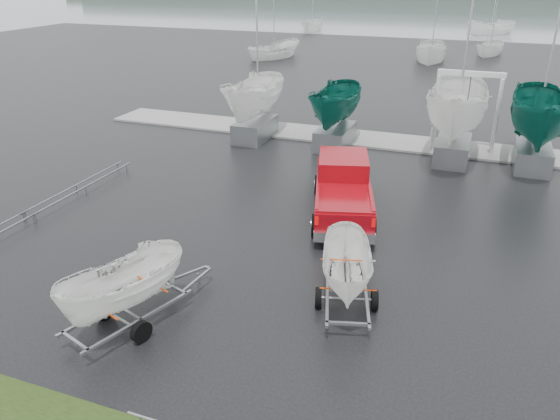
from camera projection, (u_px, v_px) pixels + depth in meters
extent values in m
plane|color=black|center=(267.00, 237.00, 19.78)|extent=(120.00, 120.00, 0.00)
plane|color=gray|center=(459.00, 14.00, 105.09)|extent=(300.00, 300.00, 0.00)
cube|color=gray|center=(352.00, 137.00, 30.85)|extent=(30.00, 3.00, 0.12)
cube|color=maroon|center=(343.00, 194.00, 21.25)|extent=(3.63, 6.38, 0.99)
cube|color=maroon|center=(343.00, 166.00, 21.92)|extent=(2.50, 2.82, 0.88)
cube|color=black|center=(343.00, 165.00, 21.90)|extent=(2.46, 2.58, 0.57)
cube|color=silver|center=(344.00, 237.00, 18.60)|extent=(2.08, 0.74, 0.36)
cylinder|color=black|center=(318.00, 185.00, 23.30)|extent=(0.52, 0.89, 0.83)
cylinder|color=black|center=(365.00, 186.00, 23.14)|extent=(0.52, 0.89, 0.83)
cylinder|color=black|center=(316.00, 225.00, 19.71)|extent=(0.52, 0.89, 0.83)
cylinder|color=black|center=(371.00, 227.00, 19.55)|extent=(0.52, 0.89, 0.83)
cube|color=gray|center=(327.00, 289.00, 15.77)|extent=(1.04, 3.49, 0.08)
cube|color=gray|center=(366.00, 291.00, 15.68)|extent=(1.04, 3.49, 0.08)
cylinder|color=gray|center=(346.00, 299.00, 15.60)|extent=(1.56, 0.51, 0.08)
cylinder|color=black|center=(318.00, 297.00, 15.67)|extent=(0.33, 0.63, 0.60)
cylinder|color=black|center=(375.00, 300.00, 15.54)|extent=(0.33, 0.63, 0.60)
imported|color=white|center=(350.00, 230.00, 14.92)|extent=(1.77, 1.80, 3.81)
cube|color=#E63D07|center=(347.00, 260.00, 16.22)|extent=(1.50, 0.46, 0.03)
cube|color=#E63D07|center=(348.00, 289.00, 14.77)|extent=(1.50, 0.46, 0.03)
cube|color=gray|center=(115.00, 305.00, 15.05)|extent=(1.19, 3.45, 0.08)
cube|color=gray|center=(141.00, 320.00, 14.42)|extent=(1.19, 3.45, 0.08)
cylinder|color=gray|center=(122.00, 320.00, 14.66)|extent=(1.55, 0.57, 0.08)
cylinder|color=black|center=(105.00, 310.00, 15.11)|extent=(0.36, 0.63, 0.60)
cylinder|color=black|center=(141.00, 332.00, 14.20)|extent=(0.36, 0.63, 0.60)
imported|color=white|center=(119.00, 247.00, 13.90)|extent=(1.89, 1.91, 3.95)
cube|color=#E63D07|center=(149.00, 283.00, 15.08)|extent=(1.49, 0.52, 0.03)
cube|color=#E63D07|center=(100.00, 309.00, 13.94)|extent=(1.49, 0.52, 0.03)
cylinder|color=silver|center=(434.00, 114.00, 27.96)|extent=(0.16, 0.58, 3.99)
cylinder|color=silver|center=(438.00, 107.00, 29.32)|extent=(0.16, 0.58, 3.99)
cylinder|color=silver|center=(497.00, 119.00, 27.00)|extent=(0.16, 0.58, 3.99)
cylinder|color=silver|center=(497.00, 112.00, 28.37)|extent=(0.16, 0.58, 3.99)
cube|color=silver|center=(472.00, 74.00, 27.33)|extent=(3.30, 0.25, 0.25)
cube|color=gray|center=(255.00, 129.00, 30.56)|extent=(1.60, 3.20, 1.10)
imported|color=white|center=(254.00, 62.00, 29.04)|extent=(2.35, 2.42, 6.25)
cylinder|color=#B2B2B7|center=(257.00, 6.00, 28.31)|extent=(0.10, 0.10, 7.00)
cube|color=gray|center=(335.00, 137.00, 29.28)|extent=(1.60, 3.20, 1.10)
imported|color=#0C5447|center=(338.00, 71.00, 27.84)|extent=(2.19, 2.25, 5.83)
cube|color=gray|center=(452.00, 150.00, 27.16)|extent=(1.60, 3.20, 1.10)
imported|color=white|center=(465.00, 60.00, 25.36)|extent=(2.88, 2.95, 7.65)
cube|color=gray|center=(532.00, 157.00, 26.25)|extent=(1.60, 3.20, 1.10)
imported|color=#0C5447|center=(549.00, 71.00, 24.57)|extent=(2.65, 2.72, 7.03)
cylinder|color=gray|center=(85.00, 187.00, 23.28)|extent=(0.06, 6.50, 0.06)
cylinder|color=gray|center=(76.00, 185.00, 23.44)|extent=(0.06, 6.50, 0.06)
imported|color=white|center=(274.00, 58.00, 56.94)|extent=(3.51, 3.55, 6.95)
cylinder|color=#B2B2B7|center=(274.00, 18.00, 55.28)|extent=(0.08, 0.08, 8.00)
imported|color=white|center=(431.00, 61.00, 55.35)|extent=(3.08, 3.16, 7.86)
cylinder|color=#B2B2B7|center=(435.00, 19.00, 53.69)|extent=(0.08, 0.08, 8.00)
imported|color=white|center=(489.00, 55.00, 58.78)|extent=(2.79, 2.84, 6.20)
cylinder|color=#B2B2B7|center=(495.00, 16.00, 57.12)|extent=(0.08, 0.08, 8.00)
imported|color=white|center=(312.00, 31.00, 79.66)|extent=(2.45, 2.51, 6.50)
cylinder|color=#B2B2B7|center=(313.00, 2.00, 78.01)|extent=(0.08, 0.08, 8.00)
imported|color=white|center=(490.00, 34.00, 75.89)|extent=(4.24, 4.24, 7.87)
cylinder|color=#B2B2B7|center=(495.00, 4.00, 74.23)|extent=(0.08, 0.08, 8.00)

